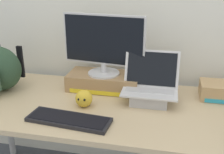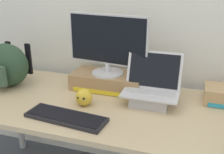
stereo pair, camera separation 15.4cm
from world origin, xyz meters
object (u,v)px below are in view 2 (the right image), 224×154
object	(u,v)px
external_keyboard	(66,117)
messenger_backpack	(7,65)
toner_box_yellow	(108,81)
desktop_monitor	(107,44)
open_laptop	(151,93)
plush_toy	(84,97)

from	to	relation	value
external_keyboard	messenger_backpack	size ratio (longest dim) A/B	1.42
toner_box_yellow	desktop_monitor	size ratio (longest dim) A/B	0.87
toner_box_yellow	external_keyboard	size ratio (longest dim) A/B	1.03
desktop_monitor	toner_box_yellow	bearing A→B (deg)	87.24
open_laptop	external_keyboard	xyz separation A→B (m)	(-0.40, -0.34, -0.05)
desktop_monitor	open_laptop	distance (m)	0.42
desktop_monitor	plush_toy	size ratio (longest dim) A/B	5.38
toner_box_yellow	open_laptop	distance (m)	0.35
open_laptop	external_keyboard	world-z (taller)	open_laptop
open_laptop	toner_box_yellow	bearing A→B (deg)	158.36
external_keyboard	plush_toy	world-z (taller)	plush_toy
open_laptop	external_keyboard	distance (m)	0.53
desktop_monitor	external_keyboard	xyz separation A→B (m)	(-0.08, -0.47, -0.30)
open_laptop	messenger_backpack	bearing A→B (deg)	-178.03
open_laptop	messenger_backpack	xyz separation A→B (m)	(-1.00, -0.03, 0.08)
plush_toy	messenger_backpack	bearing A→B (deg)	168.92
desktop_monitor	plush_toy	world-z (taller)	desktop_monitor
desktop_monitor	external_keyboard	distance (m)	0.56
toner_box_yellow	messenger_backpack	size ratio (longest dim) A/B	1.46
external_keyboard	plush_toy	size ratio (longest dim) A/B	4.55
open_laptop	plush_toy	size ratio (longest dim) A/B	3.28
external_keyboard	desktop_monitor	bearing A→B (deg)	85.68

